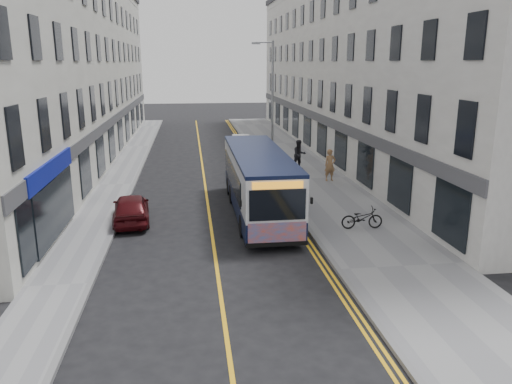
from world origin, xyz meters
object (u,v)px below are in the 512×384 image
object	(u,v)px
pedestrian_near	(330,165)
car_white	(241,143)
pedestrian_far	(299,155)
car_maroon	(131,208)
bicycle	(362,218)
streetlamp	(271,103)
city_bus	(258,180)

from	to	relation	value
pedestrian_near	car_white	bearing A→B (deg)	102.46
pedestrian_far	car_maroon	world-z (taller)	pedestrian_far
bicycle	pedestrian_far	bearing A→B (deg)	2.64
streetlamp	bicycle	distance (m)	12.07
city_bus	pedestrian_near	size ratio (longest dim) A/B	5.48
bicycle	car_maroon	world-z (taller)	car_maroon
city_bus	car_white	xyz separation A→B (m)	(0.90, 16.62, -0.96)
bicycle	pedestrian_near	xyz separation A→B (m)	(1.03, 8.53, 0.47)
streetlamp	car_maroon	bearing A→B (deg)	-130.69
car_white	car_maroon	xyz separation A→B (m)	(-6.55, -17.13, 0.01)
pedestrian_near	car_maroon	bearing A→B (deg)	-157.78
bicycle	pedestrian_far	distance (m)	11.93
streetlamp	car_white	size ratio (longest dim) A/B	2.07
streetlamp	car_white	world-z (taller)	streetlamp
city_bus	pedestrian_near	xyz separation A→B (m)	(4.94, 5.55, -0.56)
pedestrian_near	pedestrian_far	distance (m)	3.55
streetlamp	pedestrian_far	world-z (taller)	streetlamp
pedestrian_near	pedestrian_far	world-z (taller)	pedestrian_far
city_bus	car_maroon	xyz separation A→B (m)	(-5.65, -0.51, -0.95)
bicycle	car_white	world-z (taller)	car_white
car_maroon	car_white	bearing A→B (deg)	-116.10
car_maroon	pedestrian_near	bearing A→B (deg)	-155.36
pedestrian_far	car_white	xyz separation A→B (m)	(-2.97, 7.68, -0.42)
pedestrian_near	car_maroon	size ratio (longest dim) A/B	0.48
streetlamp	city_bus	xyz separation A→B (m)	(-1.92, -8.29, -2.79)
pedestrian_near	pedestrian_far	size ratio (longest dim) A/B	0.98
streetlamp	city_bus	size ratio (longest dim) A/B	0.80
city_bus	car_white	distance (m)	16.67
streetlamp	pedestrian_far	size ratio (longest dim) A/B	4.27
pedestrian_far	car_maroon	distance (m)	13.42
city_bus	bicycle	bearing A→B (deg)	-37.39
streetlamp	city_bus	world-z (taller)	streetlamp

